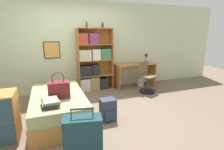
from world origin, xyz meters
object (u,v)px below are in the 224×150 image
Objects in this scene: suitcase at (83,140)px; desk_chair at (146,82)px; handbag at (59,90)px; waste_bin at (140,82)px; bed at (58,105)px; book_stack_on_bed at (51,103)px; bottle_green at (87,25)px; desk_lamp at (146,56)px; bottle_brown at (103,25)px; backpack at (108,110)px; bookcase at (93,64)px; desk at (135,70)px.

suitcase is 0.86× the size of desk_chair.
waste_bin is (2.64, 1.56, -0.53)m from handbag.
desk_chair is at bearing 21.65° from handbag.
handbag reaches higher than bed.
desk_chair is (2.65, 1.32, -0.27)m from book_stack_on_bed.
desk_chair is (2.29, 2.18, -0.02)m from suitcase.
bottle_green is (0.76, 2.91, 1.58)m from suitcase.
desk_lamp is (3.01, 1.94, 0.39)m from book_stack_on_bed.
desk_chair is (1.07, -0.73, -1.60)m from bottle_brown.
bed is 2.95m from waste_bin.
bottle_brown is (1.43, 1.44, 1.64)m from bed.
backpack is at bearing -137.12° from desk_lamp.
bottle_brown is (0.31, 0.01, 1.09)m from bookcase.
suitcase is 3.39m from bottle_green.
bottle_brown is at bearing 172.83° from waste_bin.
bottle_green is at bearing 154.67° from desk_chair.
waste_bin is (-0.21, -0.04, -0.82)m from desk_lamp.
bottle_brown is 0.51× the size of desk_lamp.
bottle_green is at bearing 176.13° from desk.
desk_chair is (0.03, -0.63, -0.23)m from desk.
desk_lamp reaches higher than suitcase.
bookcase is 2.03m from backpack.
suitcase is 3.08m from bookcase.
suitcase is at bearing -136.50° from desk_chair.
handbag is 0.38× the size of desk.
desk_chair is (-0.36, -0.62, -0.67)m from desk_lamp.
desk is (1.50, -0.10, -1.38)m from bottle_green.
handbag reaches higher than backpack.
handbag is at bearing -146.71° from desk.
bookcase is (1.26, 2.04, 0.24)m from book_stack_on_bed.
book_stack_on_bed is 2.97m from desk_chair.
handbag is 2.31m from bottle_green.
bookcase reaches higher than suitcase.
backpack is (-1.96, -1.82, -0.75)m from desk_lamp.
bottle_green is 2.56m from backpack.
suitcase is at bearing -107.37° from bookcase.
bottle_green is 0.15× the size of desk.
desk is at bearing 49.31° from backpack.
handbag is 2.52× the size of bottle_green.
bottle_brown is 0.62× the size of waste_bin.
bed is at bearing 93.68° from handbag.
desk is at bearing -4.00° from bookcase.
bed is 2.62m from bottle_brown.
desk is at bearing 33.29° from handbag.
bed is 0.50m from handbag.
waste_bin is (2.44, 2.75, -0.18)m from suitcase.
bottle_green is 2.44m from waste_bin.
bed is 4.95× the size of book_stack_on_bed.
bottle_green is at bearing 61.49° from book_stack_on_bed.
desk_lamp reaches higher than book_stack_on_bed.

